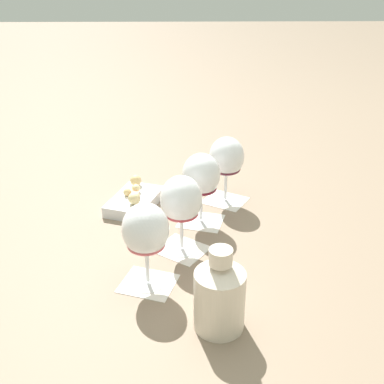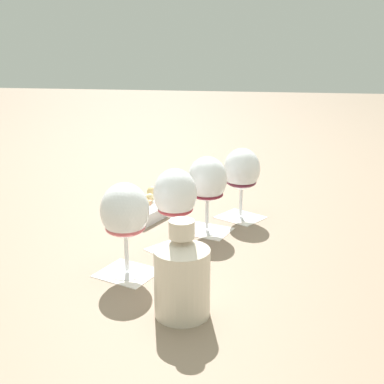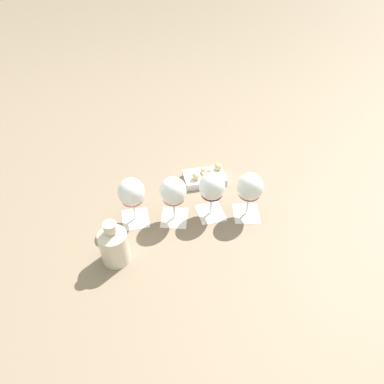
{
  "view_description": "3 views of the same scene",
  "coord_description": "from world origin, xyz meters",
  "px_view_note": "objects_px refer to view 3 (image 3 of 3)",
  "views": [
    {
      "loc": [
        -0.97,
        0.02,
        0.6
      ],
      "look_at": [
        0.0,
        0.0,
        0.12
      ],
      "focal_mm": 45.0,
      "sensor_mm": 36.0,
      "label": 1
    },
    {
      "loc": [
        -0.99,
        -0.19,
        0.41
      ],
      "look_at": [
        0.0,
        0.0,
        0.12
      ],
      "focal_mm": 45.0,
      "sensor_mm": 36.0,
      "label": 2
    },
    {
      "loc": [
        -0.46,
        -0.76,
        0.89
      ],
      "look_at": [
        0.0,
        0.0,
        0.12
      ],
      "focal_mm": 32.0,
      "sensor_mm": 36.0,
      "label": 3
    }
  ],
  "objects_px": {
    "wine_glass_3": "(250,189)",
    "snack_dish": "(205,177)",
    "wine_glass_0": "(132,194)",
    "wine_glass_2": "(212,188)",
    "ceramic_vase": "(114,244)",
    "wine_glass_1": "(173,193)"
  },
  "relations": [
    {
      "from": "wine_glass_3",
      "to": "snack_dish",
      "type": "bearing_deg",
      "value": 96.43
    },
    {
      "from": "wine_glass_0",
      "to": "wine_glass_2",
      "type": "relative_size",
      "value": 1.0
    },
    {
      "from": "wine_glass_2",
      "to": "snack_dish",
      "type": "bearing_deg",
      "value": 63.92
    },
    {
      "from": "snack_dish",
      "to": "wine_glass_3",
      "type": "bearing_deg",
      "value": -83.57
    },
    {
      "from": "ceramic_vase",
      "to": "snack_dish",
      "type": "relative_size",
      "value": 0.84
    },
    {
      "from": "wine_glass_0",
      "to": "snack_dish",
      "type": "bearing_deg",
      "value": 9.47
    },
    {
      "from": "wine_glass_3",
      "to": "ceramic_vase",
      "type": "distance_m",
      "value": 0.49
    },
    {
      "from": "wine_glass_1",
      "to": "wine_glass_3",
      "type": "bearing_deg",
      "value": -26.27
    },
    {
      "from": "wine_glass_3",
      "to": "snack_dish",
      "type": "distance_m",
      "value": 0.26
    },
    {
      "from": "wine_glass_1",
      "to": "ceramic_vase",
      "type": "height_order",
      "value": "wine_glass_1"
    },
    {
      "from": "wine_glass_1",
      "to": "ceramic_vase",
      "type": "distance_m",
      "value": 0.26
    },
    {
      "from": "wine_glass_0",
      "to": "snack_dish",
      "type": "distance_m",
      "value": 0.35
    },
    {
      "from": "wine_glass_0",
      "to": "wine_glass_1",
      "type": "relative_size",
      "value": 1.0
    },
    {
      "from": "wine_glass_1",
      "to": "ceramic_vase",
      "type": "xyz_separation_m",
      "value": [
        -0.25,
        -0.07,
        -0.05
      ]
    },
    {
      "from": "wine_glass_3",
      "to": "snack_dish",
      "type": "relative_size",
      "value": 0.93
    },
    {
      "from": "wine_glass_2",
      "to": "wine_glass_3",
      "type": "distance_m",
      "value": 0.13
    },
    {
      "from": "wine_glass_0",
      "to": "wine_glass_1",
      "type": "xyz_separation_m",
      "value": [
        0.12,
        -0.07,
        -0.0
      ]
    },
    {
      "from": "wine_glass_0",
      "to": "wine_glass_2",
      "type": "bearing_deg",
      "value": -24.79
    },
    {
      "from": "wine_glass_0",
      "to": "snack_dish",
      "type": "relative_size",
      "value": 0.93
    },
    {
      "from": "wine_glass_1",
      "to": "wine_glass_2",
      "type": "distance_m",
      "value": 0.14
    },
    {
      "from": "wine_glass_0",
      "to": "snack_dish",
      "type": "height_order",
      "value": "wine_glass_0"
    },
    {
      "from": "wine_glass_2",
      "to": "ceramic_vase",
      "type": "bearing_deg",
      "value": -177.17
    }
  ]
}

